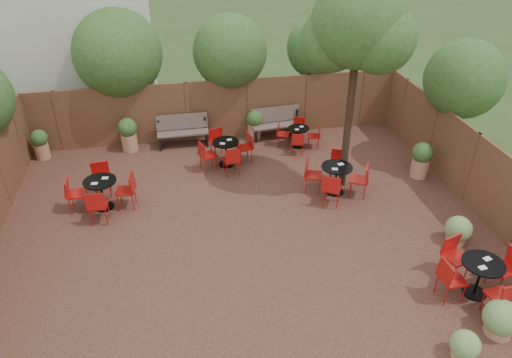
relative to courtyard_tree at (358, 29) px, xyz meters
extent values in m
plane|color=#354F23|center=(-3.02, -1.33, -4.37)|extent=(80.00, 80.00, 0.00)
cube|color=#3A2018|center=(-3.02, -1.33, -4.36)|extent=(12.00, 10.00, 0.02)
cube|color=brown|center=(-3.02, 3.67, -3.37)|extent=(12.00, 0.08, 2.00)
cube|color=brown|center=(2.98, -1.33, -3.37)|extent=(0.08, 10.00, 2.00)
cube|color=beige|center=(-7.52, 6.67, -0.37)|extent=(5.00, 4.00, 8.00)
sphere|color=#2B551B|center=(-6.02, 4.37, -1.55)|extent=(2.75, 2.75, 2.75)
sphere|color=#2B551B|center=(-2.52, 4.27, -1.66)|extent=(2.39, 2.39, 2.39)
sphere|color=#2B551B|center=(0.48, 4.47, -1.75)|extent=(2.07, 2.07, 2.07)
sphere|color=#2B551B|center=(3.58, 0.67, -1.71)|extent=(2.22, 2.22, 2.22)
cylinder|color=black|center=(0.01, 0.01, -1.96)|extent=(0.26, 0.26, 4.79)
sphere|color=#2B551B|center=(0.01, 0.01, 0.20)|extent=(2.29, 2.29, 2.29)
sphere|color=#2B551B|center=(-0.49, 0.41, -0.33)|extent=(1.60, 1.60, 1.60)
sphere|color=#2B551B|center=(0.41, -0.39, -0.14)|extent=(1.67, 1.67, 1.67)
cube|color=brown|center=(-4.26, 3.22, -3.88)|extent=(1.64, 0.50, 0.05)
cube|color=brown|center=(-4.26, 3.44, -3.59)|extent=(1.64, 0.13, 0.49)
cube|color=black|center=(-5.00, 3.22, -4.13)|extent=(0.07, 0.49, 0.44)
cube|color=black|center=(-3.52, 3.22, -4.13)|extent=(0.07, 0.49, 0.44)
cube|color=brown|center=(-1.17, 3.22, -3.88)|extent=(1.68, 0.62, 0.05)
cube|color=brown|center=(-1.17, 3.44, -3.58)|extent=(1.65, 0.25, 0.50)
cube|color=black|center=(-1.92, 3.22, -4.13)|extent=(0.10, 0.50, 0.44)
cube|color=black|center=(-0.43, 3.22, -4.13)|extent=(0.10, 0.50, 0.44)
cylinder|color=black|center=(1.30, -4.59, -4.34)|extent=(0.49, 0.49, 0.03)
cylinder|color=black|center=(1.30, -4.59, -3.94)|extent=(0.06, 0.06, 0.78)
cylinder|color=black|center=(1.30, -4.59, -3.54)|extent=(0.85, 0.85, 0.03)
cube|color=white|center=(1.43, -4.50, -3.51)|extent=(0.17, 0.14, 0.02)
cube|color=white|center=(1.19, -4.72, -3.51)|extent=(0.17, 0.14, 0.02)
cylinder|color=black|center=(-3.07, 1.73, -4.34)|extent=(0.46, 0.46, 0.03)
cylinder|color=black|center=(-3.07, 1.73, -3.96)|extent=(0.05, 0.05, 0.74)
cylinder|color=black|center=(-3.07, 1.73, -3.58)|extent=(0.80, 0.80, 0.03)
cube|color=white|center=(-2.94, 1.81, -3.56)|extent=(0.17, 0.14, 0.02)
cube|color=white|center=(-3.17, 1.60, -3.56)|extent=(0.17, 0.14, 0.02)
cylinder|color=black|center=(-0.62, 2.47, -4.34)|extent=(0.39, 0.39, 0.03)
cylinder|color=black|center=(-0.62, 2.47, -4.02)|extent=(0.04, 0.04, 0.63)
cylinder|color=black|center=(-0.62, 2.47, -3.70)|extent=(0.68, 0.68, 0.03)
cube|color=white|center=(-0.51, 2.54, -3.68)|extent=(0.15, 0.12, 0.01)
cube|color=white|center=(-0.71, 2.36, -3.68)|extent=(0.15, 0.12, 0.01)
cylinder|color=black|center=(-6.54, 0.08, -4.34)|extent=(0.49, 0.49, 0.03)
cylinder|color=black|center=(-6.54, 0.08, -3.94)|extent=(0.06, 0.06, 0.78)
cylinder|color=black|center=(-6.54, 0.08, -3.54)|extent=(0.85, 0.85, 0.03)
cube|color=white|center=(-6.40, 0.16, -3.52)|extent=(0.16, 0.12, 0.02)
cube|color=white|center=(-6.65, -0.06, -3.52)|extent=(0.16, 0.12, 0.02)
cylinder|color=black|center=(-0.32, -0.35, -4.34)|extent=(0.49, 0.49, 0.03)
cylinder|color=black|center=(-0.32, -0.35, -3.94)|extent=(0.06, 0.06, 0.77)
cylinder|color=black|center=(-0.32, -0.35, -3.55)|extent=(0.84, 0.84, 0.03)
cube|color=white|center=(-0.19, -0.26, -3.52)|extent=(0.18, 0.16, 0.02)
cube|color=white|center=(-0.43, -0.48, -3.52)|extent=(0.18, 0.16, 0.02)
cylinder|color=#B17658|center=(-5.97, 3.24, -4.07)|extent=(0.50, 0.50, 0.58)
sphere|color=#2B551B|center=(-5.97, 3.24, -3.55)|extent=(0.60, 0.60, 0.60)
cylinder|color=#B17658|center=(-1.90, 3.37, -4.10)|extent=(0.44, 0.44, 0.51)
sphere|color=#2B551B|center=(-1.90, 3.37, -3.64)|extent=(0.53, 0.53, 0.53)
cylinder|color=#B17658|center=(-8.61, 3.21, -4.11)|extent=(0.43, 0.43, 0.50)
sphere|color=#2B551B|center=(-8.61, 3.21, -3.66)|extent=(0.52, 0.52, 0.52)
cylinder|color=#B17658|center=(2.36, 0.03, -4.07)|extent=(0.49, 0.49, 0.56)
sphere|color=#2B551B|center=(2.36, 0.03, -3.57)|extent=(0.59, 0.59, 0.59)
cylinder|color=#B17658|center=(1.14, -5.61, -4.24)|extent=(0.50, 0.50, 0.23)
sphere|color=#668947|center=(1.14, -5.61, -3.95)|extent=(0.69, 0.69, 0.69)
cylinder|color=#B17658|center=(0.19, -5.98, -4.26)|extent=(0.39, 0.39, 0.18)
sphere|color=#668947|center=(0.19, -5.98, -4.04)|extent=(0.53, 0.53, 0.53)
cylinder|color=#B17658|center=(1.83, -2.94, -4.25)|extent=(0.46, 0.46, 0.21)
sphere|color=#668947|center=(1.83, -2.94, -3.99)|extent=(0.63, 0.63, 0.63)
camera|label=1|loc=(-4.53, -10.92, 2.93)|focal=33.72mm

